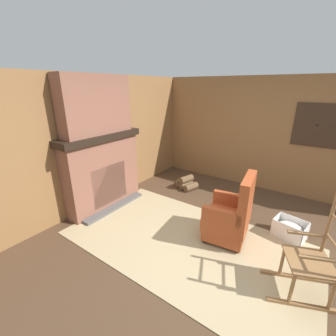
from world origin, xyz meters
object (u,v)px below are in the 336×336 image
firewood_stack (186,183)px  rocking_chair (313,263)px  laundry_basket (290,229)px  storage_case (104,129)px  armchair (230,217)px  oil_lamp_vase (77,132)px

firewood_stack → rocking_chair: bearing=-32.9°
laundry_basket → storage_case: 3.45m
storage_case → firewood_stack: bearing=57.5°
firewood_stack → laundry_basket: 2.28m
armchair → oil_lamp_vase: 2.70m
laundry_basket → oil_lamp_vase: 3.61m
armchair → laundry_basket: bearing=-149.7°
rocking_chair → storage_case: storage_case is taller
armchair → storage_case: storage_case is taller
armchair → rocking_chair: 1.13m
armchair → oil_lamp_vase: (-2.35, -0.75, 1.10)m
laundry_basket → oil_lamp_vase: bearing=-156.9°
firewood_stack → oil_lamp_vase: (-0.90, -1.94, 1.37)m
rocking_chair → storage_case: size_ratio=4.89×
firewood_stack → oil_lamp_vase: 2.54m
rocking_chair → oil_lamp_vase: 3.58m
firewood_stack → armchair: bearing=-39.6°
rocking_chair → firewood_stack: bearing=-55.6°
armchair → rocking_chair: size_ratio=0.82×
armchair → rocking_chair: rocking_chair is taller
rocking_chair → armchair: bearing=-44.4°
laundry_basket → oil_lamp_vase: oil_lamp_vase is taller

